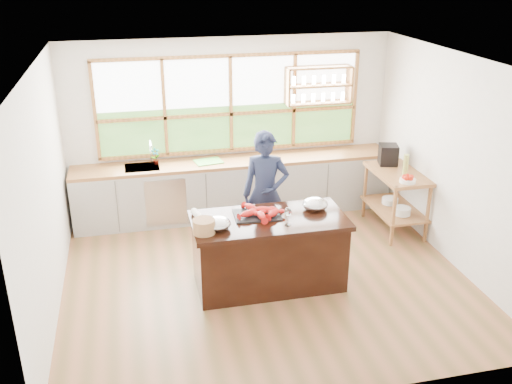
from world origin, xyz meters
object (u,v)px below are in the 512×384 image
object	(u,v)px
island	(269,251)
espresso_machine	(388,155)
cook	(266,194)
wicker_basket	(204,226)

from	to	relation	value
island	espresso_machine	bearing A→B (deg)	33.51
espresso_machine	cook	bearing A→B (deg)	-148.41
island	cook	size ratio (longest dim) A/B	1.08
espresso_machine	wicker_basket	xyz separation A→B (m)	(-3.00, -1.66, -0.07)
island	cook	world-z (taller)	cook
island	cook	xyz separation A→B (m)	(0.17, 0.85, 0.40)
espresso_machine	island	bearing A→B (deg)	-131.34
cook	espresso_machine	xyz separation A→B (m)	(2.02, 0.60, 0.20)
cook	island	bearing A→B (deg)	-87.21
espresso_machine	wicker_basket	distance (m)	3.43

